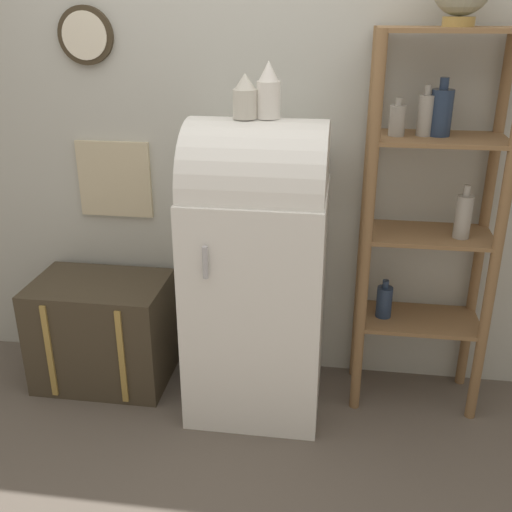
# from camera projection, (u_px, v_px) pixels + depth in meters

# --- Properties ---
(ground_plane) EXTENTS (12.00, 12.00, 0.00)m
(ground_plane) POSITION_uv_depth(u_px,v_px,m) (251.00, 422.00, 2.96)
(ground_plane) COLOR #60564C
(wall_back) EXTENTS (7.00, 0.09, 2.70)m
(wall_back) POSITION_uv_depth(u_px,v_px,m) (267.00, 127.00, 2.97)
(wall_back) COLOR #B7B7AD
(wall_back) RESTS_ON ground_plane
(refrigerator) EXTENTS (0.64, 0.68, 1.45)m
(refrigerator) POSITION_uv_depth(u_px,v_px,m) (258.00, 264.00, 2.88)
(refrigerator) COLOR white
(refrigerator) RESTS_ON ground_plane
(suitcase_trunk) EXTENTS (0.70, 0.48, 0.58)m
(suitcase_trunk) POSITION_uv_depth(u_px,v_px,m) (103.00, 331.00, 3.22)
(suitcase_trunk) COLOR #423828
(suitcase_trunk) RESTS_ON ground_plane
(shelf_unit) EXTENTS (0.62, 0.35, 1.83)m
(shelf_unit) POSITION_uv_depth(u_px,v_px,m) (429.00, 206.00, 2.78)
(shelf_unit) COLOR olive
(shelf_unit) RESTS_ON ground_plane
(vase_left) EXTENTS (0.11, 0.11, 0.19)m
(vase_left) POSITION_uv_depth(u_px,v_px,m) (245.00, 98.00, 2.58)
(vase_left) COLOR beige
(vase_left) RESTS_ON refrigerator
(vase_center) EXTENTS (0.10, 0.10, 0.24)m
(vase_center) POSITION_uv_depth(u_px,v_px,m) (268.00, 92.00, 2.57)
(vase_center) COLOR white
(vase_center) RESTS_ON refrigerator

